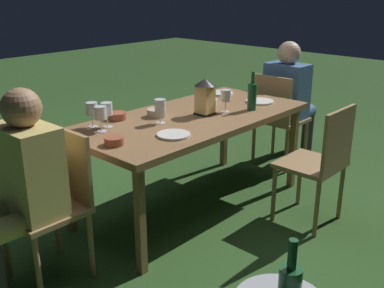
# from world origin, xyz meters

# --- Properties ---
(ground_plane) EXTENTS (16.00, 16.00, 0.00)m
(ground_plane) POSITION_xyz_m (0.00, 0.00, 0.00)
(ground_plane) COLOR #2D5123
(dining_table) EXTENTS (1.83, 0.88, 0.73)m
(dining_table) POSITION_xyz_m (0.00, 0.00, 0.68)
(dining_table) COLOR olive
(dining_table) RESTS_ON ground
(chair_head_far) EXTENTS (0.40, 0.42, 0.87)m
(chair_head_far) POSITION_xyz_m (1.16, 0.00, 0.49)
(chair_head_far) COLOR #9E7A51
(chair_head_far) RESTS_ON ground
(person_in_mustard) EXTENTS (0.48, 0.38, 1.15)m
(person_in_mustard) POSITION_xyz_m (1.36, 0.00, 0.64)
(person_in_mustard) COLOR tan
(person_in_mustard) RESTS_ON ground
(chair_side_right_a) EXTENTS (0.42, 0.40, 0.87)m
(chair_side_right_a) POSITION_xyz_m (-0.41, 0.83, 0.49)
(chair_side_right_a) COLOR #9E7A51
(chair_side_right_a) RESTS_ON ground
(chair_head_near) EXTENTS (0.40, 0.42, 0.87)m
(chair_head_near) POSITION_xyz_m (-1.16, 0.00, 0.49)
(chair_head_near) COLOR #9E7A51
(chair_head_near) RESTS_ON ground
(person_in_blue) EXTENTS (0.48, 0.38, 1.15)m
(person_in_blue) POSITION_xyz_m (-1.36, 0.00, 0.64)
(person_in_blue) COLOR #426699
(person_in_blue) RESTS_ON ground
(lantern_centerpiece) EXTENTS (0.15, 0.15, 0.27)m
(lantern_centerpiece) POSITION_xyz_m (-0.09, 0.05, 0.88)
(lantern_centerpiece) COLOR black
(lantern_centerpiece) RESTS_ON dining_table
(green_bottle_on_table) EXTENTS (0.07, 0.07, 0.29)m
(green_bottle_on_table) POSITION_xyz_m (-0.43, 0.22, 0.84)
(green_bottle_on_table) COLOR #195128
(green_bottle_on_table) RESTS_ON dining_table
(wine_glass_a) EXTENTS (0.08, 0.08, 0.17)m
(wine_glass_a) POSITION_xyz_m (0.68, -0.18, 0.85)
(wine_glass_a) COLOR silver
(wine_glass_a) RESTS_ON dining_table
(wine_glass_b) EXTENTS (0.08, 0.08, 0.17)m
(wine_glass_b) POSITION_xyz_m (0.59, -0.23, 0.85)
(wine_glass_b) COLOR silver
(wine_glass_b) RESTS_ON dining_table
(wine_glass_c) EXTENTS (0.08, 0.08, 0.17)m
(wine_glass_c) POSITION_xyz_m (-0.24, 0.12, 0.85)
(wine_glass_c) COLOR silver
(wine_glass_c) RESTS_ON dining_table
(wine_glass_d) EXTENTS (0.08, 0.08, 0.17)m
(wine_glass_d) POSITION_xyz_m (0.29, -0.03, 0.85)
(wine_glass_d) COLOR silver
(wine_glass_d) RESTS_ON dining_table
(wine_glass_e) EXTENTS (0.08, 0.08, 0.17)m
(wine_glass_e) POSITION_xyz_m (0.65, -0.30, 0.85)
(wine_glass_e) COLOR silver
(wine_glass_e) RESTS_ON dining_table
(plate_a) EXTENTS (0.22, 0.22, 0.01)m
(plate_a) POSITION_xyz_m (-0.66, 0.14, 0.74)
(plate_a) COLOR white
(plate_a) RESTS_ON dining_table
(plate_b) EXTENTS (0.21, 0.21, 0.01)m
(plate_b) POSITION_xyz_m (0.42, 0.23, 0.74)
(plate_b) COLOR silver
(plate_b) RESTS_ON dining_table
(plate_c) EXTENTS (0.20, 0.20, 0.01)m
(plate_c) POSITION_xyz_m (-0.68, -0.28, 0.74)
(plate_c) COLOR white
(plate_c) RESTS_ON dining_table
(bowl_olives) EXTENTS (0.13, 0.13, 0.05)m
(bowl_olives) POSITION_xyz_m (0.43, -0.32, 0.76)
(bowl_olives) COLOR #9E5138
(bowl_olives) RESTS_ON dining_table
(bowl_bread) EXTENTS (0.11, 0.11, 0.04)m
(bowl_bread) POSITION_xyz_m (-0.34, -0.12, 0.75)
(bowl_bread) COLOR silver
(bowl_bread) RESTS_ON dining_table
(bowl_salad) EXTENTS (0.14, 0.14, 0.06)m
(bowl_salad) POSITION_xyz_m (0.19, -0.17, 0.76)
(bowl_salad) COLOR #BCAD8E
(bowl_salad) RESTS_ON dining_table
(bowl_dip) EXTENTS (0.12, 0.12, 0.05)m
(bowl_dip) POSITION_xyz_m (0.78, 0.09, 0.76)
(bowl_dip) COLOR #9E5138
(bowl_dip) RESTS_ON dining_table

